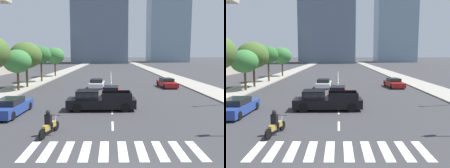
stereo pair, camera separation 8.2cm
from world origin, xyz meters
The scene contains 14 objects.
sidewalk_east centered at (12.55, 30.00, 0.07)m, with size 4.00×260.00×0.15m, color gray.
sidewalk_west centered at (-12.55, 30.00, 0.07)m, with size 4.00×260.00×0.15m, color gray.
crosswalk_near centered at (0.00, 3.44, 0.00)m, with size 8.55×2.45×0.01m.
lane_divider_center centered at (0.00, 31.44, 0.00)m, with size 0.14×50.00×0.01m.
motorcycle_trailing centered at (-3.67, 5.74, 0.58)m, with size 0.85×2.16×1.49m.
pickup_truck centered at (-1.19, 11.93, 0.81)m, with size 5.72×2.08×1.67m.
sedan_red_0 centered at (-0.07, 16.79, 0.62)m, with size 1.94×4.63×1.35m.
sedan_white_1 centered at (-2.05, 25.46, 0.56)m, with size 2.11×4.32×1.22m.
sedan_blue_2 centered at (-7.80, 10.38, 0.61)m, with size 1.92×4.80×1.31m.
sedan_red_3 centered at (7.90, 25.71, 0.60)m, with size 2.18×4.73×1.28m.
street_tree_second centered at (-11.75, 22.02, 3.78)m, with size 3.41×3.41×5.09m.
street_tree_third centered at (-11.75, 25.18, 4.52)m, with size 4.26×4.26×6.19m.
street_tree_fourth centered at (-11.75, 32.11, 4.58)m, with size 3.39×3.39×5.89m.
street_tree_fifth centered at (-11.75, 41.91, 4.38)m, with size 3.98×3.98×5.93m.
Camera 2 is at (-0.05, -7.39, 4.60)m, focal length 37.69 mm.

